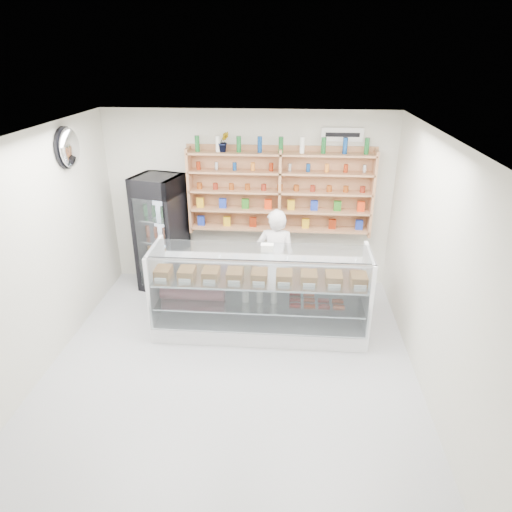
{
  "coord_description": "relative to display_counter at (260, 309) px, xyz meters",
  "views": [
    {
      "loc": [
        0.66,
        -4.46,
        3.59
      ],
      "look_at": [
        0.24,
        0.9,
        1.15
      ],
      "focal_mm": 32.0,
      "sensor_mm": 36.0,
      "label": 1
    }
  ],
  "objects": [
    {
      "name": "drinks_cooler",
      "position": [
        -1.65,
        1.21,
        0.59
      ],
      "size": [
        0.82,
        0.8,
        1.86
      ],
      "rotation": [
        0.0,
        0.0,
        -0.26
      ],
      "color": "black",
      "rests_on": "floor"
    },
    {
      "name": "potted_plant",
      "position": [
        -0.65,
        1.42,
        2.0
      ],
      "size": [
        0.2,
        0.18,
        0.3
      ],
      "primitive_type": "imported",
      "rotation": [
        0.0,
        0.0,
        0.38
      ],
      "color": "#1E6626",
      "rests_on": "wall_shelving"
    },
    {
      "name": "wall_shelving",
      "position": [
        0.2,
        1.42,
        1.25
      ],
      "size": [
        2.84,
        0.28,
        1.33
      ],
      "color": "#A7724F",
      "rests_on": "back_wall"
    },
    {
      "name": "display_counter",
      "position": [
        0.0,
        0.0,
        0.0
      ],
      "size": [
        2.86,
        0.85,
        1.25
      ],
      "color": "white",
      "rests_on": "floor"
    },
    {
      "name": "security_mirror",
      "position": [
        -2.47,
        0.28,
        2.1
      ],
      "size": [
        0.15,
        0.5,
        0.5
      ],
      "primitive_type": "ellipsoid",
      "color": "silver",
      "rests_on": "left_wall"
    },
    {
      "name": "room",
      "position": [
        -0.3,
        -0.92,
        1.05
      ],
      "size": [
        5.0,
        5.0,
        5.0
      ],
      "color": "#A6A7AB",
      "rests_on": "ground"
    },
    {
      "name": "shop_worker",
      "position": [
        0.18,
        0.69,
        0.43
      ],
      "size": [
        0.59,
        0.41,
        1.56
      ],
      "primitive_type": "imported",
      "rotation": [
        0.0,
        0.0,
        3.07
      ],
      "color": "silver",
      "rests_on": "floor"
    },
    {
      "name": "wall_sign",
      "position": [
        1.1,
        1.55,
        2.1
      ],
      "size": [
        0.62,
        0.03,
        0.2
      ],
      "primitive_type": "cube",
      "color": "white",
      "rests_on": "back_wall"
    }
  ]
}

